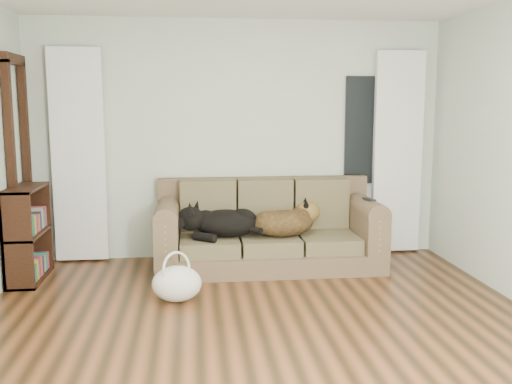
{
  "coord_description": "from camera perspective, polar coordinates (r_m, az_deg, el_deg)",
  "views": [
    {
      "loc": [
        -0.5,
        -3.78,
        1.69
      ],
      "look_at": [
        0.1,
        1.6,
        0.86
      ],
      "focal_mm": 40.0,
      "sensor_mm": 36.0,
      "label": 1
    }
  ],
  "objects": [
    {
      "name": "floor",
      "position": [
        4.17,
        1.11,
        -15.17
      ],
      "size": [
        5.0,
        5.0,
        0.0
      ],
      "primitive_type": "plane",
      "color": "black",
      "rests_on": "ground"
    },
    {
      "name": "wall_back",
      "position": [
        6.31,
        -1.84,
        5.21
      ],
      "size": [
        4.5,
        0.04,
        2.6
      ],
      "primitive_type": "cube",
      "color": "#B2C6AB",
      "rests_on": "ground"
    },
    {
      "name": "curtain_left",
      "position": [
        6.33,
        -17.32,
        3.47
      ],
      "size": [
        0.55,
        0.08,
        2.25
      ],
      "primitive_type": "cube",
      "color": "silver",
      "rests_on": "ground"
    },
    {
      "name": "curtain_right",
      "position": [
        6.63,
        13.96,
        3.83
      ],
      "size": [
        0.55,
        0.08,
        2.25
      ],
      "primitive_type": "cube",
      "color": "silver",
      "rests_on": "ground"
    },
    {
      "name": "window_pane",
      "position": [
        6.55,
        11.0,
        6.06
      ],
      "size": [
        0.5,
        0.03,
        1.2
      ],
      "primitive_type": "cube",
      "color": "black",
      "rests_on": "wall_back"
    },
    {
      "name": "door_casing",
      "position": [
        6.1,
        -22.54,
        2.07
      ],
      "size": [
        0.07,
        0.6,
        2.1
      ],
      "primitive_type": "cube",
      "color": "black",
      "rests_on": "ground"
    },
    {
      "name": "sofa",
      "position": [
        5.93,
        1.25,
        -3.3
      ],
      "size": [
        2.31,
        1.0,
        0.95
      ],
      "primitive_type": "cube",
      "color": "brown",
      "rests_on": "floor"
    },
    {
      "name": "dog_black_lab",
      "position": [
        5.85,
        -3.39,
        -3.19
      ],
      "size": [
        0.74,
        0.58,
        0.28
      ],
      "primitive_type": "ellipsoid",
      "rotation": [
        0.0,
        0.0,
        -0.19
      ],
      "color": "black",
      "rests_on": "sofa"
    },
    {
      "name": "dog_shepherd",
      "position": [
        5.91,
        3.03,
        -2.96
      ],
      "size": [
        0.75,
        0.61,
        0.29
      ],
      "primitive_type": "ellipsoid",
      "rotation": [
        0.0,
        0.0,
        3.36
      ],
      "color": "black",
      "rests_on": "sofa"
    },
    {
      "name": "tv_remote",
      "position": [
        5.93,
        11.26,
        -0.72
      ],
      "size": [
        0.1,
        0.19,
        0.02
      ],
      "primitive_type": "cube",
      "rotation": [
        0.0,
        0.0,
        0.27
      ],
      "color": "black",
      "rests_on": "sofa"
    },
    {
      "name": "tote_bag",
      "position": [
        5.03,
        -7.92,
        -9.03
      ],
      "size": [
        0.52,
        0.46,
        0.31
      ],
      "primitive_type": "ellipsoid",
      "rotation": [
        0.0,
        0.0,
        0.36
      ],
      "color": "silver",
      "rests_on": "floor"
    },
    {
      "name": "bookshelf",
      "position": [
        5.92,
        -21.87,
        -3.48
      ],
      "size": [
        0.34,
        0.75,
        0.91
      ],
      "primitive_type": "cube",
      "rotation": [
        0.0,
        0.0,
        -0.08
      ],
      "color": "black",
      "rests_on": "floor"
    }
  ]
}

